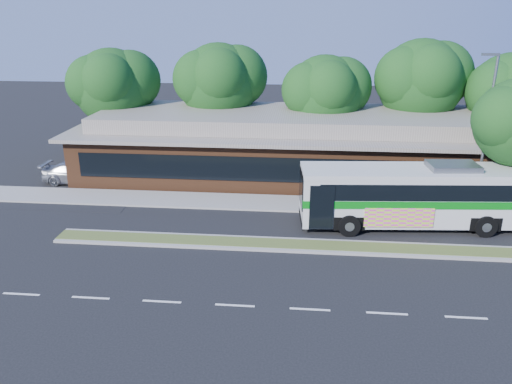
# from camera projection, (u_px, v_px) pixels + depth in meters

# --- Properties ---
(ground) EXTENTS (120.00, 120.00, 0.00)m
(ground) POSITION_uv_depth(u_px,v_px,m) (309.00, 252.00, 24.43)
(ground) COLOR black
(ground) RESTS_ON ground
(median_strip) EXTENTS (26.00, 1.10, 0.15)m
(median_strip) POSITION_uv_depth(u_px,v_px,m) (309.00, 246.00, 24.96)
(median_strip) COLOR #465B26
(median_strip) RESTS_ON ground
(sidewalk) EXTENTS (44.00, 2.60, 0.12)m
(sidewalk) POSITION_uv_depth(u_px,v_px,m) (309.00, 204.00, 30.40)
(sidewalk) COLOR gray
(sidewalk) RESTS_ON ground
(parking_lot) EXTENTS (14.00, 12.00, 0.01)m
(parking_lot) POSITION_uv_depth(u_px,v_px,m) (54.00, 178.00, 35.39)
(parking_lot) COLOR black
(parking_lot) RESTS_ON ground
(plaza_building) EXTENTS (33.20, 11.20, 4.45)m
(plaza_building) POSITION_uv_depth(u_px,v_px,m) (309.00, 144.00, 35.86)
(plaza_building) COLOR brown
(plaza_building) RESTS_ON ground
(lamp_post) EXTENTS (0.93, 0.18, 9.07)m
(lamp_post) POSITION_uv_depth(u_px,v_px,m) (486.00, 131.00, 27.53)
(lamp_post) COLOR slate
(lamp_post) RESTS_ON ground
(tree_bg_a) EXTENTS (6.47, 5.80, 8.63)m
(tree_bg_a) POSITION_uv_depth(u_px,v_px,m) (118.00, 85.00, 37.90)
(tree_bg_a) COLOR black
(tree_bg_a) RESTS_ON ground
(tree_bg_b) EXTENTS (6.69, 6.00, 9.00)m
(tree_bg_b) POSITION_uv_depth(u_px,v_px,m) (225.00, 81.00, 38.03)
(tree_bg_b) COLOR black
(tree_bg_b) RESTS_ON ground
(tree_bg_c) EXTENTS (6.24, 5.60, 8.26)m
(tree_bg_c) POSITION_uv_depth(u_px,v_px,m) (330.00, 92.00, 36.57)
(tree_bg_c) COLOR black
(tree_bg_c) RESTS_ON ground
(tree_bg_d) EXTENTS (6.91, 6.20, 9.37)m
(tree_bg_d) POSITION_uv_depth(u_px,v_px,m) (427.00, 80.00, 36.61)
(tree_bg_d) COLOR black
(tree_bg_d) RESTS_ON ground
(transit_bus) EXTENTS (12.96, 3.78, 3.59)m
(transit_bus) POSITION_uv_depth(u_px,v_px,m) (421.00, 192.00, 26.78)
(transit_bus) COLOR silver
(transit_bus) RESTS_ON ground
(sedan) EXTENTS (4.98, 2.13, 1.43)m
(sedan) POSITION_uv_depth(u_px,v_px,m) (79.00, 173.00, 34.16)
(sedan) COLOR #9EA1A5
(sedan) RESTS_ON ground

